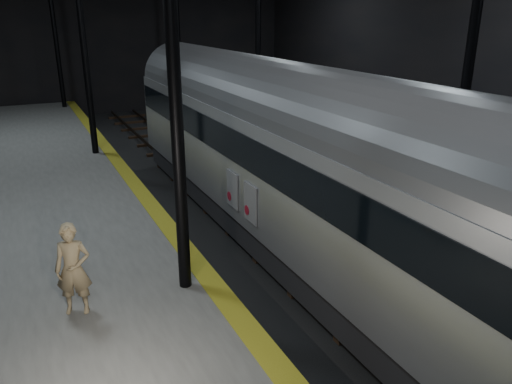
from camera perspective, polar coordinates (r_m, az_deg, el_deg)
ground at (r=16.12m, az=0.55°, el=-4.17°), size 44.00×44.00×0.00m
platform_left at (r=14.55m, az=-27.20°, el=-7.14°), size 9.00×43.80×1.00m
platform_right at (r=20.20m, az=20.01°, el=1.15°), size 9.00×43.80×1.00m
tactile_strip at (r=14.69m, az=-10.89°, el=-2.76°), size 0.50×43.80×0.01m
track at (r=16.09m, az=0.55°, el=-3.95°), size 2.40×43.00×0.24m
train at (r=14.01m, az=3.04°, el=4.81°), size 2.95×19.66×5.25m
woman at (r=10.26m, az=-20.17°, el=-8.29°), size 0.79×0.65×1.87m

